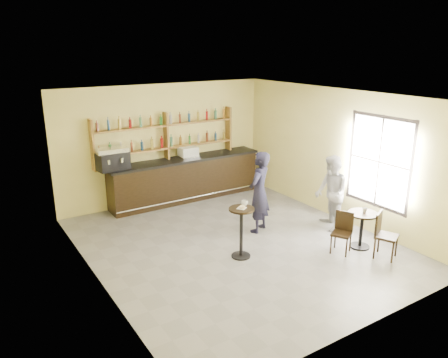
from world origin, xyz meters
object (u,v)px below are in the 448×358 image
espresso_machine (112,158)px  chair_west (341,233)px  patron_second (331,193)px  pedestal_table (241,233)px  chair_south (387,236)px  cafe_table (361,230)px  pastry_case (188,152)px  man_main (259,192)px  bar_counter (186,179)px

espresso_machine → chair_west: (3.23, -4.66, -1.04)m
chair_west → patron_second: 1.34m
espresso_machine → pedestal_table: 4.04m
chair_south → chair_west: bearing=107.4°
cafe_table → pastry_case: bearing=109.2°
pastry_case → man_main: size_ratio=0.26×
cafe_table → bar_counter: bearing=110.2°
man_main → patron_second: (1.49, -0.79, -0.07)m
pedestal_table → patron_second: (2.58, 0.07, 0.35)m
man_main → chair_south: (1.37, -2.48, -0.47)m
bar_counter → espresso_machine: (-2.05, 0.00, 0.88)m
bar_counter → espresso_machine: 2.22m
man_main → bar_counter: bearing=-110.2°
patron_second → pastry_case: bearing=-127.6°
chair_south → pastry_case: bearing=82.3°
espresso_machine → pedestal_table: bearing=-78.1°
cafe_table → chair_south: (0.05, -0.60, 0.08)m
espresso_machine → chair_west: 5.76m
espresso_machine → pastry_case: espresso_machine is taller
espresso_machine → cafe_table: espresso_machine is taller
patron_second → chair_west: bearing=-8.9°
espresso_machine → man_main: size_ratio=0.41×
bar_counter → chair_south: (1.78, -5.31, -0.12)m
chair_west → bar_counter: bearing=165.9°
chair_south → patron_second: size_ratio=0.54×
espresso_machine → cafe_table: bearing=-59.7°
chair_west → chair_south: (0.60, -0.65, 0.04)m
espresso_machine → chair_south: 6.62m
pedestal_table → patron_second: patron_second is taller
espresso_machine → patron_second: patron_second is taller
man_main → cafe_table: (1.32, -1.88, -0.55)m
espresso_machine → chair_south: (3.83, -5.31, -0.99)m
chair_west → espresso_machine: bearing=-173.6°
cafe_table → chair_south: chair_south is taller
pedestal_table → cafe_table: pedestal_table is taller
bar_counter → man_main: (0.41, -2.83, 0.35)m
cafe_table → patron_second: (0.17, 1.09, 0.49)m
bar_counter → chair_west: bar_counter is taller
chair_south → bar_counter: bearing=83.2°
pastry_case → patron_second: 4.07m
chair_south → man_main: bearing=93.5°
bar_counter → man_main: bearing=-81.7°
chair_west → cafe_table: bearing=56.5°
patron_second → pedestal_table: bearing=-62.6°
espresso_machine → cafe_table: size_ratio=0.98×
bar_counter → pastry_case: (0.09, 0.00, 0.75)m
pedestal_table → patron_second: size_ratio=0.60×
pedestal_table → chair_south: size_ratio=1.11×
pastry_case → bar_counter: bearing=-173.1°
pastry_case → patron_second: bearing=-56.6°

